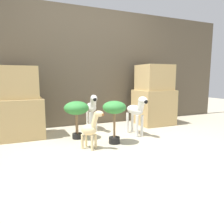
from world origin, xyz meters
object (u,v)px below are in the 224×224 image
at_px(zebra_left, 92,107).
at_px(potted_palm_front, 114,111).
at_px(giraffe_figurine, 91,128).
at_px(potted_palm_back, 77,110).
at_px(zebra_right, 137,110).

bearing_deg(zebra_left, potted_palm_front, -88.06).
height_order(giraffe_figurine, potted_palm_front, potted_palm_front).
xyz_separation_m(zebra_left, potted_palm_back, (-0.38, -0.43, 0.04)).
bearing_deg(giraffe_figurine, zebra_left, 70.35).
distance_m(zebra_left, potted_palm_front, 0.88).
height_order(giraffe_figurine, potted_palm_back, potted_palm_back).
height_order(zebra_left, giraffe_figurine, zebra_left).
xyz_separation_m(zebra_right, potted_palm_front, (-0.50, -0.27, 0.06)).
bearing_deg(zebra_right, zebra_left, 131.34).
distance_m(zebra_left, giraffe_figurine, 1.03).
bearing_deg(giraffe_figurine, potted_palm_front, 13.86).
distance_m(potted_palm_front, potted_palm_back, 0.61).
distance_m(giraffe_figurine, potted_palm_back, 0.57).
bearing_deg(zebra_left, potted_palm_back, -131.95).
relative_size(zebra_right, zebra_left, 1.00).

